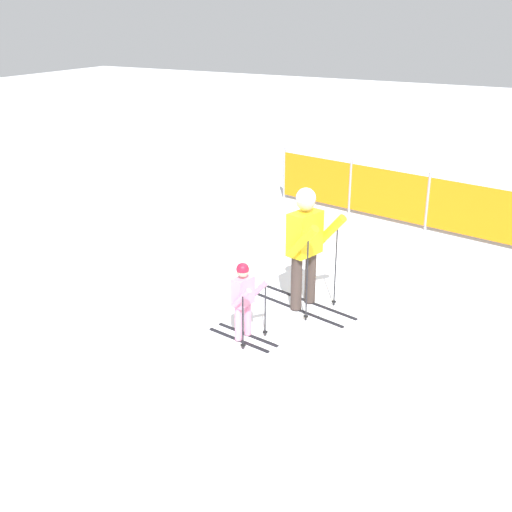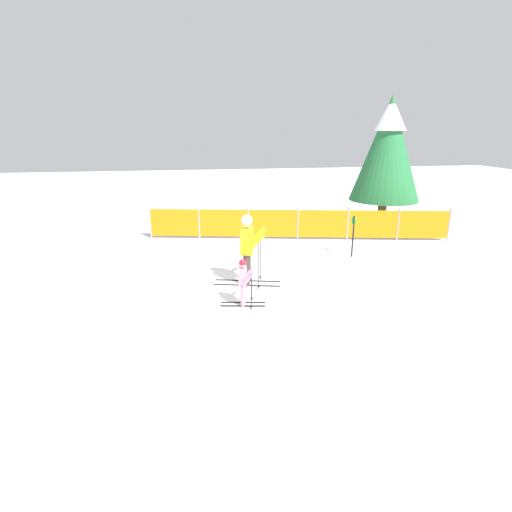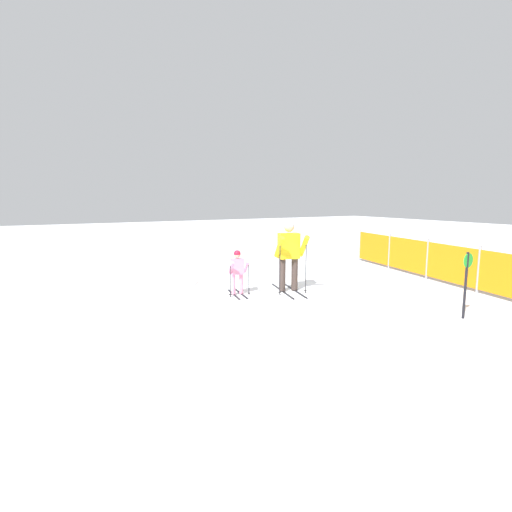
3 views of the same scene
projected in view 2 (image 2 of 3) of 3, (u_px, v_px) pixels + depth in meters
The scene contains 7 objects.
ground_plane at pixel (240, 283), 10.28m from camera, with size 60.00×60.00×0.00m, color white.
skier_adult at pixel (248, 243), 9.93m from camera, with size 1.73×0.86×1.79m.
skier_child at pixel (243, 279), 8.82m from camera, with size 1.03×0.52×1.07m.
safety_fence at pixel (298, 224), 14.14m from camera, with size 10.42×2.19×1.16m.
conifer_far at pixel (388, 147), 15.37m from camera, with size 2.71×2.71×5.03m.
trail_marker at pixel (353, 231), 12.17m from camera, with size 0.05×0.28×1.29m.
snow_mound at pixel (152, 331), 7.85m from camera, with size 1.35×1.15×0.54m, color white.
Camera 2 is at (-1.18, -9.52, 3.80)m, focal length 28.00 mm.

